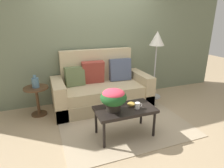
{
  "coord_description": "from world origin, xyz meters",
  "views": [
    {
      "loc": [
        -1.26,
        -2.91,
        1.78
      ],
      "look_at": [
        -0.12,
        0.08,
        0.69
      ],
      "focal_mm": 30.65,
      "sensor_mm": 36.0,
      "label": 1
    }
  ],
  "objects_px": {
    "couch": "(101,89)",
    "snack_bowl": "(131,104)",
    "side_table": "(37,96)",
    "coffee_mug": "(138,106)",
    "potted_plant": "(113,98)",
    "table_vase": "(35,82)",
    "floor_lamp": "(157,45)",
    "coffee_table": "(125,111)"
  },
  "relations": [
    {
      "from": "couch",
      "to": "side_table",
      "type": "height_order",
      "value": "couch"
    },
    {
      "from": "coffee_table",
      "to": "table_vase",
      "type": "bearing_deg",
      "value": 136.41
    },
    {
      "from": "couch",
      "to": "floor_lamp",
      "type": "relative_size",
      "value": 1.3
    },
    {
      "from": "coffee_table",
      "to": "table_vase",
      "type": "relative_size",
      "value": 3.87
    },
    {
      "from": "couch",
      "to": "table_vase",
      "type": "xyz_separation_m",
      "value": [
        -1.28,
        -0.0,
        0.31
      ]
    },
    {
      "from": "coffee_table",
      "to": "potted_plant",
      "type": "bearing_deg",
      "value": -176.25
    },
    {
      "from": "potted_plant",
      "to": "table_vase",
      "type": "bearing_deg",
      "value": 131.32
    },
    {
      "from": "side_table",
      "to": "floor_lamp",
      "type": "distance_m",
      "value": 2.7
    },
    {
      "from": "side_table",
      "to": "snack_bowl",
      "type": "bearing_deg",
      "value": -40.29
    },
    {
      "from": "floor_lamp",
      "to": "potted_plant",
      "type": "bearing_deg",
      "value": -140.82
    },
    {
      "from": "table_vase",
      "to": "side_table",
      "type": "bearing_deg",
      "value": 114.13
    },
    {
      "from": "side_table",
      "to": "coffee_mug",
      "type": "distance_m",
      "value": 1.95
    },
    {
      "from": "floor_lamp",
      "to": "potted_plant",
      "type": "relative_size",
      "value": 3.9
    },
    {
      "from": "coffee_mug",
      "to": "potted_plant",
      "type": "bearing_deg",
      "value": 170.94
    },
    {
      "from": "coffee_table",
      "to": "potted_plant",
      "type": "height_order",
      "value": "potted_plant"
    },
    {
      "from": "coffee_table",
      "to": "snack_bowl",
      "type": "distance_m",
      "value": 0.15
    },
    {
      "from": "couch",
      "to": "side_table",
      "type": "distance_m",
      "value": 1.28
    },
    {
      "from": "side_table",
      "to": "snack_bowl",
      "type": "xyz_separation_m",
      "value": [
        1.4,
        -1.19,
        0.12
      ]
    },
    {
      "from": "coffee_table",
      "to": "coffee_mug",
      "type": "relative_size",
      "value": 7.44
    },
    {
      "from": "couch",
      "to": "snack_bowl",
      "type": "xyz_separation_m",
      "value": [
        0.12,
        -1.18,
        0.15
      ]
    },
    {
      "from": "side_table",
      "to": "floor_lamp",
      "type": "relative_size",
      "value": 0.37
    },
    {
      "from": "couch",
      "to": "side_table",
      "type": "bearing_deg",
      "value": 179.6
    },
    {
      "from": "coffee_table",
      "to": "floor_lamp",
      "type": "bearing_deg",
      "value": 42.9
    },
    {
      "from": "coffee_table",
      "to": "coffee_mug",
      "type": "distance_m",
      "value": 0.22
    },
    {
      "from": "side_table",
      "to": "table_vase",
      "type": "xyz_separation_m",
      "value": [
        0.0,
        -0.01,
        0.27
      ]
    },
    {
      "from": "coffee_table",
      "to": "floor_lamp",
      "type": "relative_size",
      "value": 0.6
    },
    {
      "from": "coffee_table",
      "to": "coffee_mug",
      "type": "xyz_separation_m",
      "value": [
        0.18,
        -0.07,
        0.1
      ]
    },
    {
      "from": "floor_lamp",
      "to": "potted_plant",
      "type": "height_order",
      "value": "floor_lamp"
    },
    {
      "from": "floor_lamp",
      "to": "couch",
      "type": "bearing_deg",
      "value": 179.27
    },
    {
      "from": "table_vase",
      "to": "couch",
      "type": "bearing_deg",
      "value": 0.07
    },
    {
      "from": "couch",
      "to": "floor_lamp",
      "type": "distance_m",
      "value": 1.55
    },
    {
      "from": "couch",
      "to": "side_table",
      "type": "relative_size",
      "value": 3.53
    },
    {
      "from": "coffee_mug",
      "to": "table_vase",
      "type": "distance_m",
      "value": 1.95
    },
    {
      "from": "coffee_table",
      "to": "side_table",
      "type": "bearing_deg",
      "value": 136.27
    },
    {
      "from": "coffee_mug",
      "to": "coffee_table",
      "type": "bearing_deg",
      "value": 157.83
    },
    {
      "from": "couch",
      "to": "coffee_mug",
      "type": "height_order",
      "value": "couch"
    },
    {
      "from": "couch",
      "to": "coffee_table",
      "type": "relative_size",
      "value": 2.16
    },
    {
      "from": "coffee_table",
      "to": "floor_lamp",
      "type": "xyz_separation_m",
      "value": [
        1.29,
        1.2,
        0.8
      ]
    },
    {
      "from": "couch",
      "to": "coffee_table",
      "type": "xyz_separation_m",
      "value": [
        -0.0,
        -1.21,
        0.06
      ]
    },
    {
      "from": "potted_plant",
      "to": "snack_bowl",
      "type": "bearing_deg",
      "value": 8.57
    },
    {
      "from": "floor_lamp",
      "to": "potted_plant",
      "type": "distance_m",
      "value": 1.99
    },
    {
      "from": "floor_lamp",
      "to": "snack_bowl",
      "type": "xyz_separation_m",
      "value": [
        -1.17,
        -1.16,
        -0.72
      ]
    }
  ]
}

